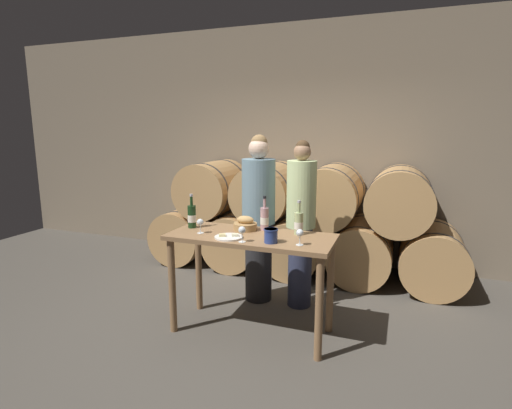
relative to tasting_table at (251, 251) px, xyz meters
name	(u,v)px	position (x,y,z in m)	size (l,w,h in m)	color
ground_plane	(251,331)	(0.00, 0.00, -0.76)	(10.00, 10.00, 0.00)	#4C473F
stone_wall_back	(311,145)	(0.00, 2.27, 0.84)	(10.00, 0.12, 3.20)	#7F705B
barrel_stack	(298,222)	(0.00, 1.67, -0.11)	(3.94, 0.96, 1.40)	tan
tasting_table	(251,251)	(0.00, 0.00, 0.00)	(1.46, 0.62, 0.91)	olive
person_left	(259,218)	(-0.18, 0.69, 0.14)	(0.35, 0.35, 1.77)	#232326
person_right	(301,223)	(0.27, 0.69, 0.12)	(0.30, 0.30, 1.72)	#2D334C
wine_bottle_red	(192,216)	(-0.62, 0.05, 0.26)	(0.08, 0.08, 0.32)	#193819
wine_bottle_white	(299,223)	(0.38, 0.16, 0.25)	(0.08, 0.08, 0.31)	#ADBC7F
wine_bottle_rose	(265,219)	(0.05, 0.21, 0.26)	(0.08, 0.08, 0.32)	#BC8E93
blue_crock	(271,235)	(0.24, -0.17, 0.21)	(0.12, 0.12, 0.12)	navy
bread_basket	(245,225)	(-0.11, 0.14, 0.20)	(0.22, 0.22, 0.13)	#A87F4C
cheese_plate	(229,237)	(-0.15, -0.16, 0.16)	(0.24, 0.24, 0.04)	white
wine_glass_far_left	(200,223)	(-0.44, -0.10, 0.24)	(0.06, 0.06, 0.13)	white
wine_glass_left	(242,231)	(0.01, -0.23, 0.24)	(0.06, 0.06, 0.13)	white
wine_glass_center	(300,234)	(0.48, -0.15, 0.24)	(0.06, 0.06, 0.13)	white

